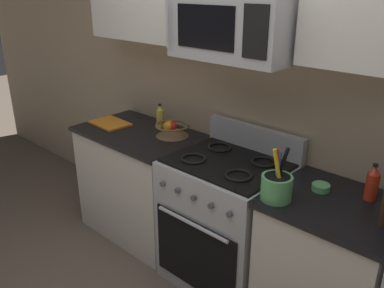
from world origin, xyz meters
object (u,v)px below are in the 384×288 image
(range_oven, at_px, (226,221))
(fruit_basket, at_px, (172,129))
(bottle_hot_sauce, at_px, (372,183))
(microwave, at_px, (236,25))
(prep_bowl, at_px, (321,187))
(utensil_crock, at_px, (277,186))
(bottle_oil, at_px, (160,116))
(cutting_board, at_px, (110,123))

(range_oven, distance_m, fruit_basket, 0.81)
(range_oven, distance_m, bottle_hot_sauce, 1.02)
(range_oven, bearing_deg, bottle_hot_sauce, 10.20)
(microwave, xyz_separation_m, prep_bowl, (0.61, 0.04, -0.85))
(utensil_crock, distance_m, bottle_oil, 1.39)
(bottle_oil, bearing_deg, bottle_hot_sauce, -1.54)
(utensil_crock, bearing_deg, microwave, 155.09)
(cutting_board, distance_m, bottle_oil, 0.43)
(utensil_crock, height_order, bottle_oil, utensil_crock)
(cutting_board, bearing_deg, range_oven, 2.29)
(range_oven, xyz_separation_m, bottle_oil, (-0.86, 0.20, 0.52))
(fruit_basket, bearing_deg, bottle_oil, 158.70)
(cutting_board, bearing_deg, bottle_oil, 35.52)
(microwave, height_order, utensil_crock, microwave)
(fruit_basket, bearing_deg, bottle_hot_sauce, 1.55)
(fruit_basket, distance_m, cutting_board, 0.59)
(fruit_basket, height_order, bottle_hot_sauce, bottle_hot_sauce)
(range_oven, relative_size, prep_bowl, 10.63)
(fruit_basket, height_order, cutting_board, fruit_basket)
(microwave, xyz_separation_m, fruit_basket, (-0.64, 0.08, -0.81))
(cutting_board, height_order, bottle_oil, bottle_oil)
(bottle_oil, bearing_deg, utensil_crock, -16.38)
(cutting_board, bearing_deg, prep_bowl, 3.60)
(fruit_basket, height_order, prep_bowl, fruit_basket)
(range_oven, height_order, fruit_basket, range_oven)
(range_oven, relative_size, fruit_basket, 4.20)
(microwave, relative_size, bottle_hot_sauce, 3.57)
(bottle_oil, xyz_separation_m, prep_bowl, (1.47, -0.13, -0.07))
(microwave, bearing_deg, bottle_oil, 168.71)
(bottle_hot_sauce, distance_m, prep_bowl, 0.27)
(utensil_crock, distance_m, prep_bowl, 0.30)
(utensil_crock, xyz_separation_m, cutting_board, (-1.68, 0.14, -0.07))
(utensil_crock, relative_size, fruit_basket, 1.16)
(utensil_crock, distance_m, fruit_basket, 1.15)
(range_oven, relative_size, cutting_board, 3.41)
(bottle_oil, bearing_deg, fruit_basket, -21.30)
(bottle_hot_sauce, bearing_deg, prep_bowl, -160.26)
(fruit_basket, bearing_deg, microwave, -7.59)
(fruit_basket, bearing_deg, prep_bowl, -2.15)
(microwave, bearing_deg, utensil_crock, -24.91)
(cutting_board, bearing_deg, bottle_hot_sauce, 5.59)
(microwave, relative_size, prep_bowl, 7.29)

